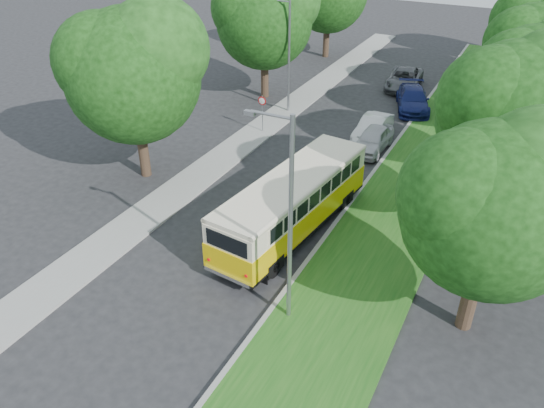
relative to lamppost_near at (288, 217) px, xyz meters
The scene contains 13 objects.
ground 6.56m from the lamppost_near, 149.28° to the left, with size 120.00×120.00×0.00m, color #242426.
curb 8.66m from the lamppost_near, 94.62° to the left, with size 0.20×70.00×0.15m, color gray.
grass_verge 8.82m from the lamppost_near, 76.91° to the left, with size 4.50×70.00×0.13m, color #1A5316.
sidewalk 12.49m from the lamppost_near, 140.22° to the left, with size 2.20×70.00×0.12m, color gray.
treeline 20.58m from the lamppost_near, 92.96° to the left, with size 24.27×41.91×9.46m.
lamppost_near is the anchor object (origin of this frame).
lamppost_far 20.53m from the lamppost_near, 115.71° to the left, with size 1.71×0.16×7.50m.
warning_sign 17.10m from the lamppost_near, 121.02° to the left, with size 0.56×0.10×2.50m.
vintage_bus 6.33m from the lamppost_near, 112.89° to the left, with size 2.51×9.76×2.90m, color yellow, non-canonical shape.
car_silver 15.72m from the lamppost_near, 96.07° to the left, with size 1.66×4.13×1.41m, color silver.
car_white 17.44m from the lamppost_near, 97.34° to the left, with size 1.46×4.19×1.38m, color silver.
car_blue 23.22m from the lamppost_near, 93.02° to the left, with size 2.09×5.14×1.49m, color navy.
car_grey 27.56m from the lamppost_near, 96.23° to the left, with size 2.40×5.22×1.45m, color #525459.
Camera 1 is at (10.43, -15.79, 13.83)m, focal length 35.00 mm.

